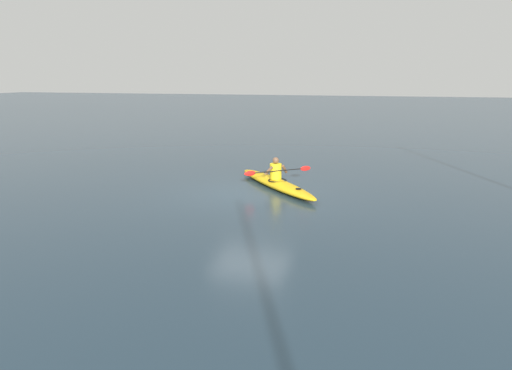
% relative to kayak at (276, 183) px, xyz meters
% --- Properties ---
extents(ground_plane, '(160.00, 160.00, 0.00)m').
position_rel_kayak_xyz_m(ground_plane, '(0.58, 1.02, -0.15)').
color(ground_plane, '#233847').
extents(kayak, '(3.87, 4.31, 0.30)m').
position_rel_kayak_xyz_m(kayak, '(0.00, 0.00, 0.00)').
color(kayak, '#EAB214').
rests_on(kayak, ground).
extents(kayaker, '(1.89, 1.65, 0.74)m').
position_rel_kayak_xyz_m(kayaker, '(0.00, -0.00, 0.45)').
color(kayaker, yellow).
rests_on(kayaker, kayak).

